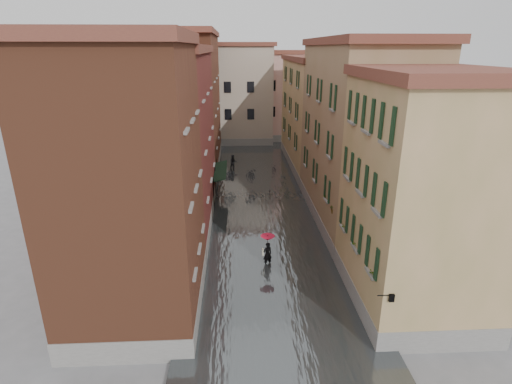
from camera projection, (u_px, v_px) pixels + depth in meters
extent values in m
plane|color=slate|center=(273.00, 283.00, 23.11)|extent=(120.00, 120.00, 0.00)
cube|color=#474C4E|center=(260.00, 200.00, 35.29)|extent=(10.00, 60.00, 0.20)
cube|color=brown|center=(131.00, 191.00, 18.69)|extent=(6.00, 8.00, 13.00)
cube|color=maroon|center=(168.00, 143.00, 29.10)|extent=(6.00, 14.00, 12.50)
cube|color=brown|center=(189.00, 105.00, 42.93)|extent=(6.00, 16.00, 14.00)
cube|color=#96854D|center=(420.00, 200.00, 19.61)|extent=(6.00, 8.00, 11.50)
cube|color=#96785B|center=(357.00, 138.00, 29.69)|extent=(6.00, 14.00, 13.00)
cube|color=#96854D|center=(317.00, 116.00, 44.02)|extent=(6.00, 16.00, 11.50)
cube|color=#B09F8C|center=(228.00, 95.00, 56.43)|extent=(12.00, 9.00, 13.00)
cube|color=tan|center=(290.00, 97.00, 58.91)|extent=(10.00, 9.00, 12.00)
cube|color=black|center=(220.00, 175.00, 34.17)|extent=(1.09, 3.10, 0.31)
cylinder|color=black|center=(214.00, 194.00, 33.08)|extent=(0.06, 0.06, 2.80)
cylinder|color=black|center=(215.00, 182.00, 36.00)|extent=(0.06, 0.06, 2.80)
cube|color=black|center=(221.00, 166.00, 36.83)|extent=(1.09, 2.81, 0.31)
cylinder|color=black|center=(215.00, 182.00, 35.88)|extent=(0.06, 0.06, 2.80)
cylinder|color=black|center=(217.00, 173.00, 38.52)|extent=(0.06, 0.06, 2.80)
cylinder|color=black|center=(384.00, 295.00, 16.62)|extent=(0.60, 0.05, 0.05)
cube|color=black|center=(391.00, 297.00, 16.67)|extent=(0.22, 0.22, 0.35)
cube|color=beige|center=(391.00, 297.00, 16.67)|extent=(0.14, 0.14, 0.24)
cube|color=brown|center=(375.00, 276.00, 17.96)|extent=(0.22, 0.85, 0.18)
imported|color=#265926|center=(376.00, 268.00, 17.82)|extent=(0.59, 0.51, 0.66)
cube|color=brown|center=(357.00, 247.00, 20.59)|extent=(0.22, 0.85, 0.18)
imported|color=#265926|center=(358.00, 239.00, 20.44)|extent=(0.59, 0.51, 0.66)
cube|color=brown|center=(346.00, 229.00, 22.57)|extent=(0.22, 0.85, 0.18)
imported|color=#265926|center=(347.00, 222.00, 22.42)|extent=(0.59, 0.51, 0.66)
cube|color=brown|center=(334.00, 210.00, 25.27)|extent=(0.22, 0.85, 0.18)
imported|color=#265926|center=(335.00, 204.00, 25.13)|extent=(0.59, 0.51, 0.66)
cube|color=brown|center=(327.00, 199.00, 27.13)|extent=(0.22, 0.85, 0.18)
imported|color=#265926|center=(328.00, 193.00, 26.99)|extent=(0.59, 0.51, 0.66)
imported|color=black|center=(267.00, 254.00, 24.64)|extent=(0.68, 0.56, 1.60)
cube|color=beige|center=(263.00, 252.00, 24.62)|extent=(0.08, 0.30, 0.38)
cylinder|color=black|center=(268.00, 246.00, 24.45)|extent=(0.02, 0.02, 1.00)
cone|color=red|center=(268.00, 238.00, 24.26)|extent=(0.89, 0.89, 0.28)
imported|color=black|center=(233.00, 163.00, 43.96)|extent=(0.99, 0.85, 1.76)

